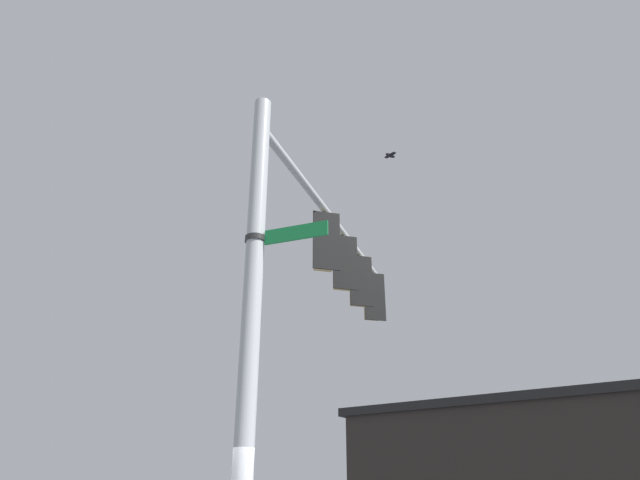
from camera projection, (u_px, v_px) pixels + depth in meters
The scene contains 9 objects.
signal_pole at pixel (250, 337), 7.34m from camera, with size 0.26×0.26×7.76m, color #ADB2B7.
mast_arm at pixel (338, 226), 11.91m from camera, with size 0.15×0.15×7.41m, color #ADB2B7.
traffic_light_nearest_pole at pixel (324, 244), 10.89m from camera, with size 0.54×0.49×1.31m.
traffic_light_mid_inner at pixel (343, 265), 11.87m from camera, with size 0.54×0.49×1.31m.
traffic_light_mid_outer at pixel (358, 283), 12.86m from camera, with size 0.54×0.49×1.31m.
traffic_light_arm_end at pixel (372, 298), 13.84m from camera, with size 0.54×0.49×1.31m.
street_name_sign at pixel (274, 236), 7.85m from camera, with size 1.06×0.81×0.22m.
bird_flying at pixel (390, 155), 12.98m from camera, with size 0.28×0.36×0.09m.
storefront_building at pixel (553, 480), 18.79m from camera, with size 13.33×13.95×5.06m.
Camera 1 is at (-0.94, -7.18, 1.92)m, focal length 31.11 mm.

